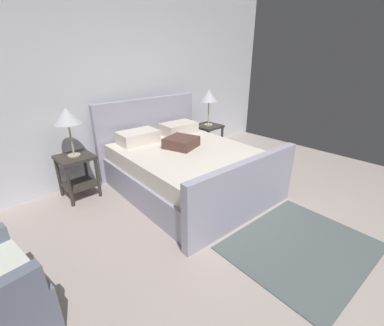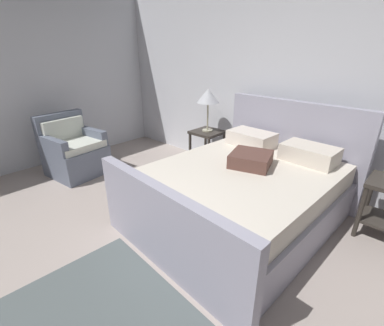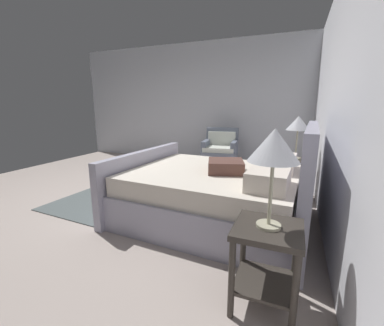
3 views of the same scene
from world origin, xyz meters
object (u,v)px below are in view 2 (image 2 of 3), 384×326
(bed, at_px, (243,190))
(table_lamp_left, at_px, (208,97))
(armchair, at_px, (74,151))
(nightstand_left, at_px, (207,143))

(bed, distance_m, table_lamp_left, 1.67)
(table_lamp_left, xyz_separation_m, armchair, (-1.33, -1.54, -0.77))
(nightstand_left, bearing_deg, bed, -34.86)
(bed, height_order, nightstand_left, bed)
(bed, bearing_deg, nightstand_left, 145.14)
(bed, bearing_deg, table_lamp_left, 145.14)
(table_lamp_left, bearing_deg, nightstand_left, -63.43)
(nightstand_left, height_order, armchair, armchair)
(armchair, bearing_deg, bed, 15.25)
(bed, height_order, armchair, bed)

